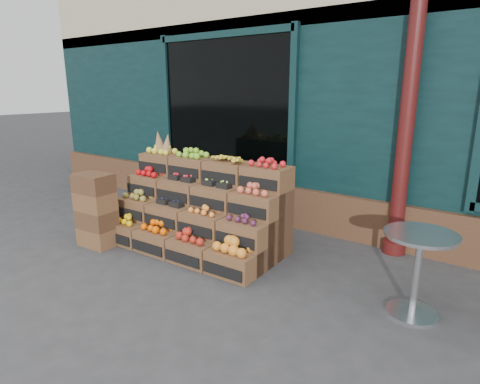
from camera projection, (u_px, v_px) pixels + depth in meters
The scene contains 6 objects.
ground at pixel (215, 288), 4.13m from camera, with size 60.00×60.00×0.00m, color #363638.
shop_facade at pixel (388, 66), 7.50m from camera, with size 12.00×6.24×4.80m.
crate_display at pixel (199, 213), 5.17m from camera, with size 2.31×1.19×1.42m.
spare_crates at pixel (96, 210), 5.15m from camera, with size 0.50×0.36×0.95m.
bistro_table at pixel (418, 265), 3.53m from camera, with size 0.63×0.63×0.79m.
shopkeeper at pixel (235, 155), 6.94m from camera, with size 0.64×0.42×1.75m, color #144721.
Camera 1 is at (2.42, -2.86, 2.01)m, focal length 30.00 mm.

